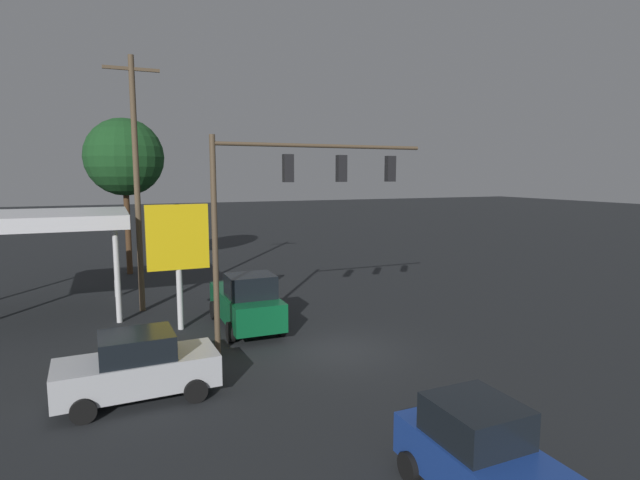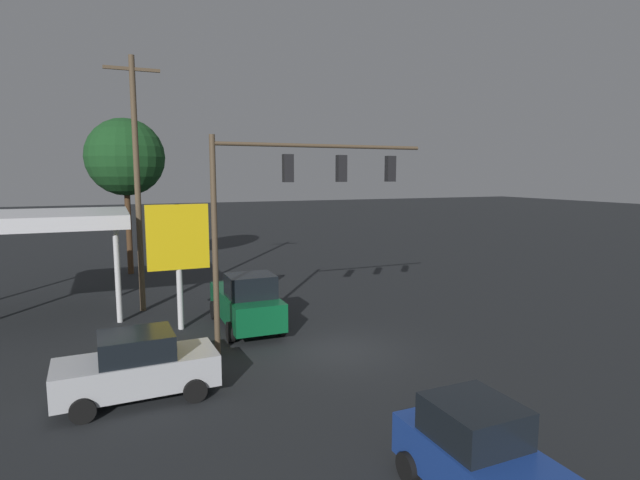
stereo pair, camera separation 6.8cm
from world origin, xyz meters
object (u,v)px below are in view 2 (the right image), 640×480
(traffic_signal_assembly, at_px, (295,191))
(sedan_waiting, at_px, (137,366))
(price_sign, at_px, (178,242))
(hatchback_crossing, at_px, (481,458))
(street_tree, at_px, (125,158))
(utility_pole, at_px, (137,180))
(pickup_parked, at_px, (246,302))

(traffic_signal_assembly, relative_size, sedan_waiting, 1.86)
(price_sign, xyz_separation_m, hatchback_crossing, (-3.88, 13.65, -2.71))
(sedan_waiting, relative_size, street_tree, 0.45)
(sedan_waiting, bearing_deg, utility_pole, -96.16)
(utility_pole, height_order, street_tree, utility_pole)
(sedan_waiting, xyz_separation_m, hatchback_crossing, (-5.86, 7.45, -0.00))
(pickup_parked, distance_m, street_tree, 16.06)
(pickup_parked, bearing_deg, traffic_signal_assembly, 25.46)
(sedan_waiting, distance_m, hatchback_crossing, 9.48)
(hatchback_crossing, bearing_deg, sedan_waiting, -142.73)
(utility_pole, distance_m, sedan_waiting, 11.11)
(sedan_waiting, bearing_deg, street_tree, -93.61)
(sedan_waiting, xyz_separation_m, street_tree, (-0.55, -19.49, 6.48))
(utility_pole, bearing_deg, traffic_signal_assembly, 125.18)
(traffic_signal_assembly, xyz_separation_m, price_sign, (3.78, -3.54, -2.11))
(hatchback_crossing, bearing_deg, traffic_signal_assembly, 179.62)
(sedan_waiting, distance_m, street_tree, 20.54)
(utility_pole, bearing_deg, price_sign, 109.32)
(traffic_signal_assembly, height_order, pickup_parked, traffic_signal_assembly)
(utility_pole, distance_m, pickup_parked, 7.76)
(traffic_signal_assembly, relative_size, hatchback_crossing, 2.16)
(utility_pole, bearing_deg, hatchback_crossing, 106.60)
(traffic_signal_assembly, bearing_deg, price_sign, -43.12)
(pickup_parked, bearing_deg, utility_pole, -139.52)
(utility_pole, bearing_deg, street_tree, -89.01)
(utility_pole, height_order, hatchback_crossing, utility_pole)
(traffic_signal_assembly, bearing_deg, street_tree, -72.77)
(price_sign, height_order, sedan_waiting, price_sign)
(hatchback_crossing, distance_m, pickup_parked, 12.80)
(utility_pole, distance_m, street_tree, 9.76)
(hatchback_crossing, bearing_deg, price_sign, -165.05)
(hatchback_crossing, bearing_deg, pickup_parked, -174.98)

